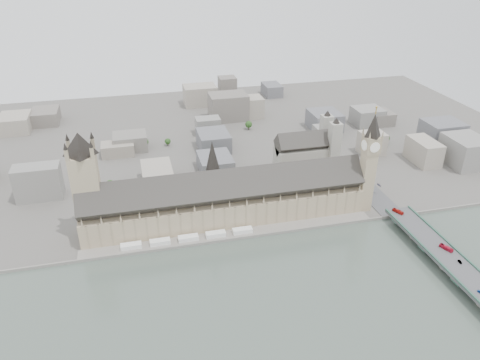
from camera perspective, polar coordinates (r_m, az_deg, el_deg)
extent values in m
plane|color=#595651|center=(436.05, -1.20, -6.28)|extent=(900.00, 900.00, 0.00)
cube|color=gray|center=(423.12, -0.75, -7.22)|extent=(600.00, 1.50, 3.00)
cube|color=gray|center=(429.43, -0.98, -6.71)|extent=(270.00, 15.00, 2.00)
cube|color=white|center=(421.17, -13.13, -7.83)|extent=(18.00, 7.00, 4.00)
cube|color=white|center=(421.19, -9.72, -7.44)|extent=(18.00, 7.00, 4.00)
cube|color=white|center=(422.70, -6.33, -7.04)|extent=(18.00, 7.00, 4.00)
cube|color=white|center=(425.67, -2.98, -6.61)|extent=(18.00, 7.00, 4.00)
cube|color=white|center=(430.08, 0.30, -6.17)|extent=(18.00, 7.00, 4.00)
cube|color=tan|center=(445.80, -1.79, -3.55)|extent=(265.00, 40.00, 25.00)
cube|color=#312E2C|center=(434.54, -1.83, -1.01)|extent=(265.00, 40.73, 40.73)
cube|color=tan|center=(471.46, 15.12, -0.16)|extent=(12.00, 12.00, 62.00)
cube|color=#85795C|center=(455.22, 15.71, 4.19)|extent=(14.00, 14.00, 16.00)
cylinder|color=white|center=(458.68, 16.50, 4.26)|extent=(0.60, 10.00, 10.00)
cylinder|color=white|center=(451.85, 14.91, 4.12)|extent=(0.60, 10.00, 10.00)
cylinder|color=white|center=(460.96, 15.29, 4.54)|extent=(10.00, 0.60, 10.00)
cylinder|color=white|center=(449.53, 16.14, 3.83)|extent=(10.00, 0.60, 10.00)
cone|color=black|center=(448.33, 16.02, 6.41)|extent=(17.00, 17.00, 22.00)
cylinder|color=gold|center=(443.71, 16.25, 8.10)|extent=(1.00, 1.00, 6.00)
sphere|color=gold|center=(442.61, 16.31, 8.52)|extent=(2.00, 2.00, 2.00)
cone|color=#85795C|center=(459.13, 16.24, 5.94)|extent=(2.40, 2.40, 8.00)
cone|color=#85795C|center=(452.98, 14.79, 5.84)|extent=(2.40, 2.40, 8.00)
cone|color=#85795C|center=(448.78, 17.02, 5.33)|extent=(2.40, 2.40, 8.00)
cone|color=#85795C|center=(442.48, 15.56, 5.22)|extent=(2.40, 2.40, 8.00)
cube|color=tan|center=(432.66, -18.02, -1.87)|extent=(23.00, 23.00, 80.00)
cone|color=black|center=(411.53, -19.02, 4.20)|extent=(30.00, 30.00, 20.00)
cylinder|color=#85795C|center=(434.33, -3.31, 0.13)|extent=(12.00, 12.00, 20.00)
cone|color=black|center=(423.80, -3.39, 3.01)|extent=(13.00, 13.00, 28.00)
cube|color=#474749|center=(430.09, 23.44, -8.63)|extent=(25.00, 325.00, 10.25)
cube|color=gray|center=(534.50, 7.54, 2.34)|extent=(60.00, 28.00, 34.00)
cube|color=#312E2C|center=(525.56, 7.68, 4.51)|extent=(60.00, 28.28, 28.28)
cube|color=gray|center=(550.24, 10.32, 4.60)|extent=(12.00, 12.00, 64.00)
cube|color=gray|center=(530.32, 11.33, 3.60)|extent=(12.00, 12.00, 64.00)
imported|color=red|center=(467.86, 18.70, -3.64)|extent=(7.10, 11.28, 3.12)
imported|color=red|center=(430.63, 23.84, -7.57)|extent=(7.01, 12.13, 3.33)
imported|color=gray|center=(419.98, 25.23, -9.00)|extent=(2.34, 4.91, 1.55)
imported|color=gray|center=(512.06, 16.60, -0.59)|extent=(3.16, 5.38, 1.46)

